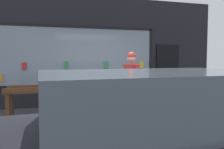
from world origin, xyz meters
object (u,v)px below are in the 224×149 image
(display_table_right, at_px, (151,89))
(parked_car, at_px, (155,133))
(person_browsing, at_px, (131,80))
(sandwich_board_sign, at_px, (207,95))
(display_table_left, at_px, (52,92))
(small_dog, at_px, (145,110))

(display_table_right, bearing_deg, parked_car, -114.07)
(person_browsing, relative_size, sandwich_board_sign, 1.96)
(person_browsing, bearing_deg, sandwich_board_sign, -87.51)
(person_browsing, bearing_deg, display_table_right, -60.01)
(display_table_right, relative_size, parked_car, 0.53)
(display_table_right, distance_m, parked_car, 4.10)
(person_browsing, xyz_separation_m, sandwich_board_sign, (2.64, 0.45, -0.57))
(sandwich_board_sign, bearing_deg, display_table_right, -171.25)
(display_table_right, distance_m, person_browsing, 1.08)
(sandwich_board_sign, relative_size, parked_car, 0.21)
(display_table_left, relative_size, display_table_right, 1.00)
(display_table_right, xyz_separation_m, small_dog, (-0.49, -0.74, -0.43))
(small_dog, relative_size, sandwich_board_sign, 0.65)
(display_table_right, bearing_deg, display_table_left, -179.99)
(display_table_left, relative_size, person_browsing, 1.31)
(display_table_right, bearing_deg, person_browsing, -142.79)
(small_dog, xyz_separation_m, parked_car, (-1.18, -3.00, 0.48))
(display_table_left, xyz_separation_m, sandwich_board_sign, (4.59, -0.17, -0.24))
(small_dog, distance_m, parked_car, 3.26)
(small_dog, height_order, sandwich_board_sign, sandwich_board_sign)
(display_table_right, height_order, person_browsing, person_browsing)
(display_table_left, xyz_separation_m, parked_car, (1.11, -3.74, 0.05))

